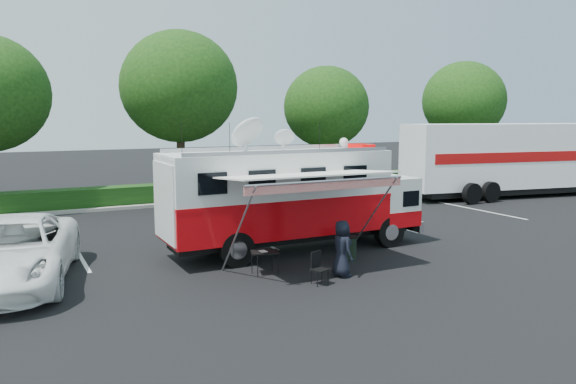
% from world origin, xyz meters
% --- Properties ---
extents(ground_plane, '(120.00, 120.00, 0.00)m').
position_xyz_m(ground_plane, '(0.00, 0.00, 0.00)').
color(ground_plane, black).
rests_on(ground_plane, ground).
extents(back_border, '(60.00, 6.14, 8.87)m').
position_xyz_m(back_border, '(1.14, 12.90, 5.00)').
color(back_border, '#9E998E').
rests_on(back_border, ground_plane).
extents(stall_lines, '(24.12, 5.50, 0.01)m').
position_xyz_m(stall_lines, '(-0.50, 3.00, 0.00)').
color(stall_lines, silver).
rests_on(stall_lines, ground_plane).
extents(command_truck, '(8.84, 2.43, 4.25)m').
position_xyz_m(command_truck, '(-0.08, -0.00, 1.82)').
color(command_truck, black).
rests_on(command_truck, ground_plane).
extents(awning, '(4.82, 2.50, 2.92)m').
position_xyz_m(awning, '(-0.87, -2.53, 2.73)').
color(awning, white).
rests_on(awning, ground_plane).
extents(white_suv, '(4.22, 6.85, 1.77)m').
position_xyz_m(white_suv, '(-8.49, 0.06, 0.00)').
color(white_suv, white).
rests_on(white_suv, ground_plane).
extents(person, '(0.52, 0.79, 1.59)m').
position_xyz_m(person, '(-0.27, -3.31, 0.00)').
color(person, black).
rests_on(person, ground_plane).
extents(folding_table, '(0.90, 0.75, 0.66)m').
position_xyz_m(folding_table, '(-2.08, -2.13, 0.61)').
color(folding_table, black).
rests_on(folding_table, ground_plane).
extents(folding_chair, '(0.53, 0.56, 0.87)m').
position_xyz_m(folding_chair, '(-1.21, -3.60, 0.51)').
color(folding_chair, black).
rests_on(folding_chair, ground_plane).
extents(trash_bin, '(0.49, 0.49, 0.74)m').
position_xyz_m(trash_bin, '(0.93, -1.87, 0.38)').
color(trash_bin, black).
rests_on(trash_bin, ground_plane).
extents(semi_trailer, '(13.26, 4.83, 4.01)m').
position_xyz_m(semi_trailer, '(16.83, 5.69, 2.11)').
color(semi_trailer, white).
rests_on(semi_trailer, ground_plane).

